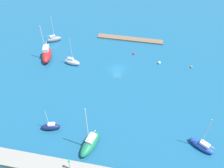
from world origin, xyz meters
TOP-DOWN VIEW (x-y plane):
  - water at (0.00, 0.00)m, footprint 160.00×160.00m
  - pier_dock at (-1.57, -17.45)m, footprint 23.87×2.57m
  - harbor_beacon at (3.47, 35.22)m, footprint 0.56×0.56m
  - sailboat_white_west_end at (14.56, 0.49)m, footprint 5.27×2.26m
  - sailboat_blue_mid_basin at (-23.78, 23.99)m, footprint 6.08×4.68m
  - sailboat_green_inner_mooring at (1.12, 28.49)m, footprint 4.51×7.85m
  - sailboat_navy_east_end at (11.82, 25.67)m, footprint 4.96×2.65m
  - sailboat_gray_center_basin at (25.08, -11.02)m, footprint 5.13×4.02m
  - sailboat_red_along_channel at (23.62, -0.94)m, footprint 4.88×8.42m
  - mooring_buoy_orange at (-22.89, -5.21)m, footprint 0.62×0.62m
  - mooring_buoy_white at (-12.79, -5.27)m, footprint 0.89×0.89m
  - mooring_buoy_red at (-4.05, -8.89)m, footprint 0.71×0.71m

SIDE VIEW (x-z plane):
  - water at x=0.00m, z-range 0.00..0.00m
  - pier_dock at x=-1.57m, z-range 0.00..0.53m
  - mooring_buoy_orange at x=-22.89m, z-range 0.00..0.62m
  - mooring_buoy_red at x=-4.05m, z-range 0.00..0.71m
  - mooring_buoy_white at x=-12.79m, z-range 0.00..0.89m
  - sailboat_navy_east_end at x=11.82m, z-range -2.53..4.35m
  - sailboat_blue_mid_basin at x=-23.78m, z-range -4.11..6.08m
  - sailboat_gray_center_basin at x=25.08m, z-range -3.90..6.00m
  - sailboat_white_west_end at x=14.56m, z-range -3.77..5.97m
  - sailboat_green_inner_mooring at x=1.12m, z-range -5.58..8.08m
  - sailboat_red_along_channel at x=23.62m, z-range -4.51..7.89m
  - harbor_beacon at x=3.47m, z-range 1.50..5.23m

